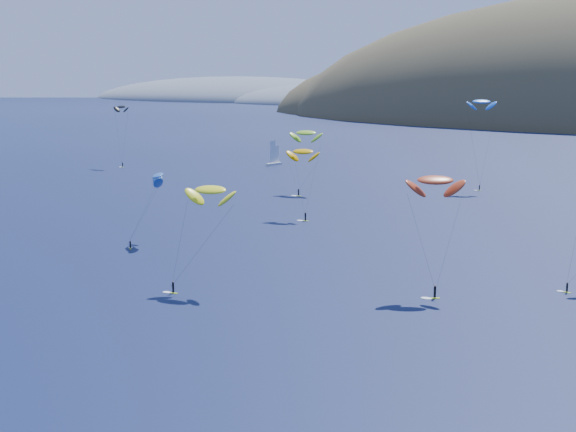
% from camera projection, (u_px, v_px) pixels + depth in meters
% --- Properties ---
extents(headland, '(460.00, 250.00, 60.00)m').
position_uv_depth(headland, '(258.00, 102.00, 935.28)').
color(headland, slate).
rests_on(headland, ground).
extents(sailboat, '(8.43, 7.24, 10.18)m').
position_uv_depth(sailboat, '(274.00, 163.00, 300.58)').
color(sailboat, silver).
rests_on(sailboat, ground).
extents(kitesurfer_1, '(10.13, 8.69, 14.80)m').
position_uv_depth(kitesurfer_1, '(303.00, 152.00, 230.32)').
color(kitesurfer_1, '#B1DA18').
rests_on(kitesurfer_1, ground).
extents(kitesurfer_2, '(9.12, 10.56, 18.45)m').
position_uv_depth(kitesurfer_2, '(210.00, 190.00, 131.36)').
color(kitesurfer_2, '#B1DA18').
rests_on(kitesurfer_2, ground).
extents(kitesurfer_3, '(9.50, 11.33, 22.34)m').
position_uv_depth(kitesurfer_3, '(306.00, 133.00, 195.48)').
color(kitesurfer_3, '#B1DA18').
rests_on(kitesurfer_3, ground).
extents(kitesurfer_4, '(9.14, 8.44, 28.32)m').
position_uv_depth(kitesurfer_4, '(482.00, 102.00, 237.28)').
color(kitesurfer_4, '#B1DA18').
rests_on(kitesurfer_4, ground).
extents(kitesurfer_9, '(9.89, 10.18, 20.51)m').
position_uv_depth(kitesurfer_9, '(435.00, 180.00, 128.56)').
color(kitesurfer_9, '#B1DA18').
rests_on(kitesurfer_9, ground).
extents(kitesurfer_10, '(7.74, 14.46, 15.80)m').
position_uv_depth(kitesurfer_10, '(158.00, 176.00, 166.82)').
color(kitesurfer_10, '#B1DA18').
rests_on(kitesurfer_10, ground).
extents(kitesurfer_12, '(7.30, 5.85, 23.57)m').
position_uv_depth(kitesurfer_12, '(121.00, 107.00, 294.48)').
color(kitesurfer_12, '#B1DA18').
rests_on(kitesurfer_12, ground).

